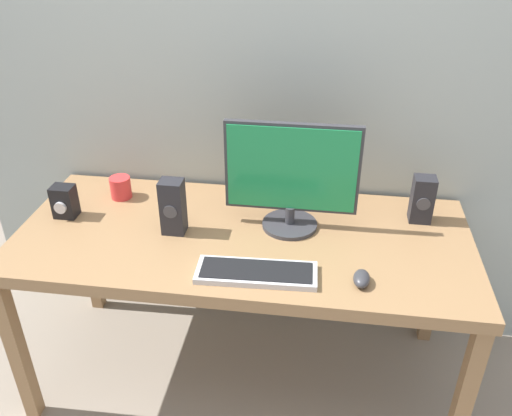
{
  "coord_description": "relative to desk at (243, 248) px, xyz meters",
  "views": [
    {
      "loc": [
        0.29,
        -1.7,
        1.88
      ],
      "look_at": [
        0.05,
        0.0,
        0.87
      ],
      "focal_mm": 37.5,
      "sensor_mm": 36.0,
      "label": 1
    }
  ],
  "objects": [
    {
      "name": "speaker_right",
      "position": [
        0.68,
        0.2,
        0.16
      ],
      "size": [
        0.08,
        0.08,
        0.19
      ],
      "color": "#232328",
      "rests_on": "desk"
    },
    {
      "name": "audio_controller",
      "position": [
        -0.73,
        0.03,
        0.13
      ],
      "size": [
        0.09,
        0.08,
        0.13
      ],
      "color": "black",
      "rests_on": "desk"
    },
    {
      "name": "wall_back",
      "position": [
        0.0,
        0.42,
        0.82
      ],
      "size": [
        2.64,
        0.04,
        3.0
      ],
      "primitive_type": "cube",
      "color": "#9EA8A3",
      "rests_on": "ground_plane"
    },
    {
      "name": "mouse",
      "position": [
        0.44,
        -0.24,
        0.09
      ],
      "size": [
        0.06,
        0.1,
        0.04
      ],
      "primitive_type": "ellipsoid",
      "rotation": [
        0.0,
        0.0,
        -0.06
      ],
      "color": "#333338",
      "rests_on": "desk"
    },
    {
      "name": "desk",
      "position": [
        0.0,
        0.0,
        0.0
      ],
      "size": [
        1.75,
        0.77,
        0.75
      ],
      "color": "#936D47",
      "rests_on": "ground_plane"
    },
    {
      "name": "monitor",
      "position": [
        0.17,
        0.09,
        0.28
      ],
      "size": [
        0.51,
        0.22,
        0.43
      ],
      "color": "#333338",
      "rests_on": "desk"
    },
    {
      "name": "ground_plane",
      "position": [
        0.0,
        0.0,
        -0.68
      ],
      "size": [
        6.0,
        6.0,
        0.0
      ],
      "primitive_type": "plane",
      "color": "gray"
    },
    {
      "name": "speaker_left",
      "position": [
        -0.26,
        -0.02,
        0.18
      ],
      "size": [
        0.09,
        0.08,
        0.22
      ],
      "color": "#232328",
      "rests_on": "desk"
    },
    {
      "name": "coffee_mug",
      "position": [
        -0.56,
        0.21,
        0.11
      ],
      "size": [
        0.09,
        0.09,
        0.09
      ],
      "primitive_type": "cylinder",
      "color": "red",
      "rests_on": "desk"
    },
    {
      "name": "keyboard_primary",
      "position": [
        0.09,
        -0.25,
        0.08
      ],
      "size": [
        0.42,
        0.16,
        0.02
      ],
      "color": "silver",
      "rests_on": "desk"
    }
  ]
}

